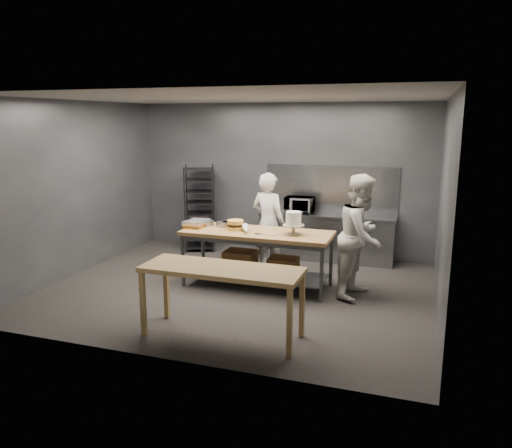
% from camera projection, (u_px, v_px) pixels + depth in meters
% --- Properties ---
extents(ground, '(6.00, 6.00, 0.00)m').
position_uv_depth(ground, '(238.00, 289.00, 8.03)').
color(ground, black).
rests_on(ground, ground).
extents(back_wall, '(6.00, 0.04, 3.00)m').
position_uv_depth(back_wall, '(282.00, 179.00, 10.04)').
color(back_wall, '#4C4F54').
rests_on(back_wall, ground).
extents(work_table, '(2.40, 0.90, 0.92)m').
position_uv_depth(work_table, '(257.00, 252.00, 8.07)').
color(work_table, olive).
rests_on(work_table, ground).
extents(near_counter, '(2.00, 0.70, 0.90)m').
position_uv_depth(near_counter, '(222.00, 274.00, 6.15)').
color(near_counter, '#9F7742').
rests_on(near_counter, ground).
extents(back_counter, '(2.60, 0.60, 0.90)m').
position_uv_depth(back_counter, '(326.00, 237.00, 9.65)').
color(back_counter, slate).
rests_on(back_counter, ground).
extents(splashback_panel, '(2.60, 0.02, 0.90)m').
position_uv_depth(splashback_panel, '(331.00, 189.00, 9.74)').
color(splashback_panel, slate).
rests_on(splashback_panel, back_counter).
extents(speed_rack, '(0.80, 0.83, 1.75)m').
position_uv_depth(speed_rack, '(200.00, 209.00, 10.32)').
color(speed_rack, black).
rests_on(speed_rack, ground).
extents(chef_behind, '(0.74, 0.59, 1.78)m').
position_uv_depth(chef_behind, '(268.00, 223.00, 8.78)').
color(chef_behind, silver).
rests_on(chef_behind, ground).
extents(chef_right, '(0.90, 1.06, 1.89)m').
position_uv_depth(chef_right, '(361.00, 236.00, 7.57)').
color(chef_right, silver).
rests_on(chef_right, ground).
extents(microwave, '(0.54, 0.37, 0.30)m').
position_uv_depth(microwave, '(299.00, 205.00, 9.69)').
color(microwave, black).
rests_on(microwave, back_counter).
extents(frosted_cake_stand, '(0.34, 0.34, 0.36)m').
position_uv_depth(frosted_cake_stand, '(293.00, 220.00, 7.72)').
color(frosted_cake_stand, '#A69E85').
rests_on(frosted_cake_stand, work_table).
extents(layer_cake, '(0.26, 0.26, 0.16)m').
position_uv_depth(layer_cake, '(235.00, 225.00, 8.09)').
color(layer_cake, '#E6C149').
rests_on(layer_cake, work_table).
extents(cake_pans, '(0.72, 0.41, 0.07)m').
position_uv_depth(cake_pans, '(218.00, 223.00, 8.41)').
color(cake_pans, gray).
rests_on(cake_pans, work_table).
extents(piping_bag, '(0.26, 0.40, 0.12)m').
position_uv_depth(piping_bag, '(246.00, 229.00, 7.86)').
color(piping_bag, white).
rests_on(piping_bag, work_table).
extents(offset_spatula, '(0.36, 0.02, 0.02)m').
position_uv_depth(offset_spatula, '(263.00, 234.00, 7.76)').
color(offset_spatula, slate).
rests_on(offset_spatula, work_table).
extents(pastry_clamshells, '(0.34, 0.42, 0.11)m').
position_uv_depth(pastry_clamshells, '(196.00, 223.00, 8.32)').
color(pastry_clamshells, '#AB6722').
rests_on(pastry_clamshells, work_table).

